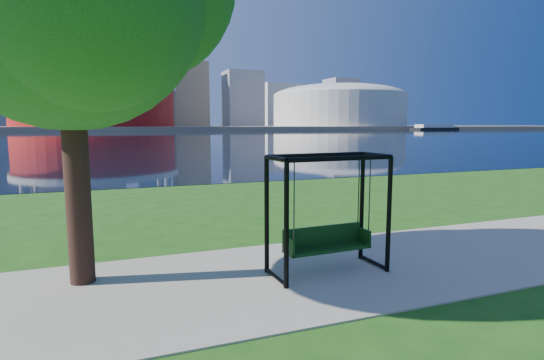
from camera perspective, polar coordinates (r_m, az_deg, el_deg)
ground at (r=8.52m, az=1.82°, el=-11.60°), size 900.00×900.00×0.00m
path at (r=8.08m, az=3.21°, el=-12.57°), size 120.00×4.00×0.03m
river at (r=109.51m, az=-19.25°, el=5.55°), size 900.00×180.00×0.02m
far_bank at (r=313.45m, az=-20.36°, el=6.63°), size 900.00×228.00×2.00m
stadium at (r=242.80m, az=-22.72°, el=9.55°), size 83.00×83.00×32.00m
arena at (r=279.32m, az=9.01°, el=10.01°), size 84.00×84.00×26.56m
skyline at (r=328.50m, az=-21.43°, el=12.70°), size 392.00×66.00×96.50m
swing at (r=7.97m, az=7.43°, el=-4.89°), size 2.23×1.04×2.24m
barge at (r=257.98m, az=21.03°, el=6.62°), size 31.32×11.68×3.06m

